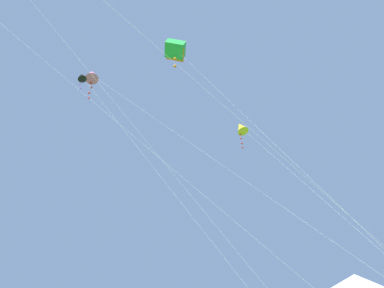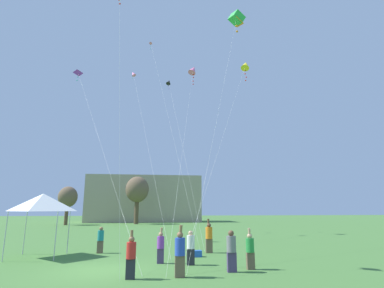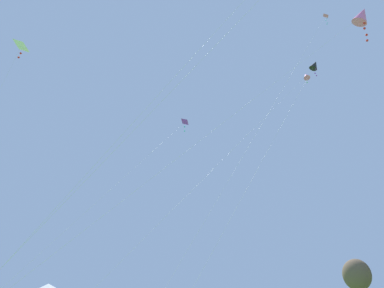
{
  "view_description": "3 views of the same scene",
  "coord_description": "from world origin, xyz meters",
  "px_view_note": "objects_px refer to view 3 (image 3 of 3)",
  "views": [
    {
      "loc": [
        -14.97,
        4.67,
        2.07
      ],
      "look_at": [
        5.93,
        11.62,
        12.62
      ],
      "focal_mm": 40.0,
      "sensor_mm": 36.0,
      "label": 1
    },
    {
      "loc": [
        2.15,
        -14.71,
        2.71
      ],
      "look_at": [
        5.81,
        12.96,
        8.76
      ],
      "focal_mm": 28.0,
      "sensor_mm": 36.0,
      "label": 2
    },
    {
      "loc": [
        18.21,
        0.35,
        3.47
      ],
      "look_at": [
        4.78,
        8.05,
        9.36
      ],
      "focal_mm": 35.0,
      "sensor_mm": 36.0,
      "label": 3
    }
  ],
  "objects_px": {
    "kite_pink_delta_4": "(321,25)",
    "kite_pink_diamond_6": "(362,16)",
    "kite_black_diamond_1": "(314,66)",
    "kite_pink_diamond_2": "(306,77)",
    "kite_white_delta_7": "(21,48)",
    "kite_purple_delta_3": "(184,124)"
  },
  "relations": [
    {
      "from": "kite_pink_delta_4",
      "to": "kite_pink_diamond_6",
      "type": "distance_m",
      "value": 6.94
    },
    {
      "from": "kite_black_diamond_1",
      "to": "kite_pink_delta_4",
      "type": "distance_m",
      "value": 7.75
    },
    {
      "from": "kite_black_diamond_1",
      "to": "kite_pink_diamond_2",
      "type": "xyz_separation_m",
      "value": [
        -4.45,
        4.18,
        2.74
      ]
    },
    {
      "from": "kite_pink_diamond_6",
      "to": "kite_white_delta_7",
      "type": "bearing_deg",
      "value": -110.1
    },
    {
      "from": "kite_pink_diamond_2",
      "to": "kite_black_diamond_1",
      "type": "bearing_deg",
      "value": -43.22
    },
    {
      "from": "kite_pink_diamond_2",
      "to": "kite_pink_delta_4",
      "type": "distance_m",
      "value": 4.27
    },
    {
      "from": "kite_pink_diamond_2",
      "to": "kite_pink_diamond_6",
      "type": "height_order",
      "value": "kite_pink_diamond_2"
    },
    {
      "from": "kite_black_diamond_1",
      "to": "kite_pink_diamond_2",
      "type": "distance_m",
      "value": 6.69
    },
    {
      "from": "kite_black_diamond_1",
      "to": "kite_purple_delta_3",
      "type": "bearing_deg",
      "value": -150.44
    },
    {
      "from": "kite_white_delta_7",
      "to": "kite_black_diamond_1",
      "type": "bearing_deg",
      "value": 77.66
    },
    {
      "from": "kite_pink_diamond_6",
      "to": "kite_purple_delta_3",
      "type": "bearing_deg",
      "value": -151.69
    },
    {
      "from": "kite_pink_diamond_6",
      "to": "kite_white_delta_7",
      "type": "xyz_separation_m",
      "value": [
        -6.82,
        -18.64,
        -4.84
      ]
    },
    {
      "from": "kite_pink_diamond_6",
      "to": "kite_pink_delta_4",
      "type": "bearing_deg",
      "value": 153.14
    },
    {
      "from": "kite_black_diamond_1",
      "to": "kite_pink_delta_4",
      "type": "bearing_deg",
      "value": 117.71
    },
    {
      "from": "kite_purple_delta_3",
      "to": "kite_pink_diamond_6",
      "type": "height_order",
      "value": "kite_pink_diamond_6"
    },
    {
      "from": "kite_black_diamond_1",
      "to": "kite_pink_diamond_6",
      "type": "relative_size",
      "value": 0.8
    },
    {
      "from": "kite_pink_diamond_2",
      "to": "kite_purple_delta_3",
      "type": "relative_size",
      "value": 1.36
    },
    {
      "from": "kite_pink_diamond_2",
      "to": "kite_pink_diamond_6",
      "type": "relative_size",
      "value": 0.97
    },
    {
      "from": "kite_white_delta_7",
      "to": "kite_purple_delta_3",
      "type": "bearing_deg",
      "value": 112.61
    },
    {
      "from": "kite_purple_delta_3",
      "to": "kite_pink_diamond_6",
      "type": "bearing_deg",
      "value": 28.31
    },
    {
      "from": "kite_pink_diamond_2",
      "to": "kite_purple_delta_3",
      "type": "bearing_deg",
      "value": -115.61
    },
    {
      "from": "kite_pink_diamond_2",
      "to": "kite_pink_diamond_6",
      "type": "bearing_deg",
      "value": -20.42
    }
  ]
}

